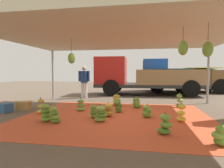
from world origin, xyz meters
TOP-DOWN VIEW (x-y plane):
  - ground_plane at (0.00, 3.00)m, footprint 40.00×40.00m
  - tarp_orange at (0.00, 0.00)m, footprint 5.99×5.20m
  - tent_canopy at (0.02, -0.10)m, footprint 8.00×7.00m
  - banana_bunch_0 at (-1.53, -1.11)m, footprint 0.35×0.35m
  - banana_bunch_1 at (-0.23, 1.94)m, footprint 0.41×0.44m
  - banana_bunch_2 at (-0.20, -0.09)m, footprint 0.41×0.38m
  - banana_bunch_3 at (0.62, 1.59)m, footprint 0.40×0.39m
  - banana_bunch_4 at (-1.87, -0.98)m, footprint 0.40×0.40m
  - banana_bunch_5 at (-2.58, -0.03)m, footprint 0.32×0.31m
  - banana_bunch_6 at (-1.40, 0.71)m, footprint 0.39×0.42m
  - banana_bunch_7 at (-0.63, -0.36)m, footprint 0.31×0.31m
  - banana_bunch_8 at (2.35, -2.12)m, footprint 0.41×0.38m
  - banana_bunch_9 at (2.34, 2.03)m, footprint 0.34×0.34m
  - banana_bunch_10 at (1.38, -1.57)m, footprint 0.37×0.36m
  - banana_bunch_11 at (0.01, 0.62)m, footprint 0.35×0.36m
  - banana_bunch_12 at (-0.32, -0.71)m, footprint 0.43×0.43m
  - banana_bunch_13 at (1.97, -0.35)m, footprint 0.38×0.39m
  - banana_bunch_14 at (1.00, 0.01)m, footprint 0.39×0.41m
  - cargo_truck_main at (0.87, 6.38)m, footprint 6.85×2.49m
  - cargo_truck_far at (3.62, 8.78)m, footprint 6.10×2.55m
  - worker_0 at (-2.39, 4.19)m, footprint 0.65×0.40m
  - crate_0 at (-3.66, 0.60)m, footprint 0.53×0.44m
  - crate_1 at (-3.99, 0.03)m, footprint 0.50×0.48m

SIDE VIEW (x-z plane):
  - ground_plane at x=0.00m, z-range 0.00..0.00m
  - tarp_orange at x=0.00m, z-range 0.00..0.01m
  - crate_0 at x=-3.66m, z-range 0.00..0.31m
  - crate_1 at x=-3.99m, z-range 0.00..0.31m
  - banana_bunch_6 at x=-1.40m, z-range -0.04..0.43m
  - banana_bunch_14 at x=1.00m, z-range -0.02..0.42m
  - banana_bunch_8 at x=2.35m, z-range -0.02..0.43m
  - banana_bunch_3 at x=0.62m, z-range -0.02..0.43m
  - banana_bunch_7 at x=-0.63m, z-range -0.03..0.44m
  - banana_bunch_2 at x=-0.20m, z-range -0.02..0.44m
  - banana_bunch_10 at x=1.38m, z-range -0.03..0.48m
  - banana_bunch_12 at x=-0.32m, z-range -0.03..0.48m
  - banana_bunch_0 at x=-1.53m, z-range -0.03..0.49m
  - banana_bunch_1 at x=-0.23m, z-range -0.04..0.50m
  - banana_bunch_13 at x=1.97m, z-range -0.03..0.51m
  - banana_bunch_5 at x=-2.58m, z-range -0.04..0.52m
  - banana_bunch_4 at x=-1.87m, z-range -0.03..0.52m
  - banana_bunch_11 at x=0.01m, z-range -0.03..0.52m
  - banana_bunch_9 at x=2.34m, z-range -0.04..0.55m
  - worker_0 at x=-2.39m, z-range 0.15..1.92m
  - cargo_truck_main at x=0.87m, z-range -0.03..2.37m
  - cargo_truck_far at x=3.62m, z-range 0.00..2.40m
  - tent_canopy at x=0.02m, z-range 1.23..3.87m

